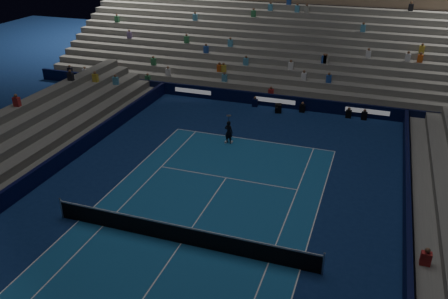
% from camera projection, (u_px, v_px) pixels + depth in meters
% --- Properties ---
extents(ground, '(90.00, 90.00, 0.00)m').
position_uv_depth(ground, '(181.00, 243.00, 21.32)').
color(ground, '#0D2152').
rests_on(ground, ground).
extents(court_surface, '(10.97, 23.77, 0.01)m').
position_uv_depth(court_surface, '(181.00, 243.00, 21.32)').
color(court_surface, '#1A5690').
rests_on(court_surface, ground).
extents(sponsor_barrier_far, '(44.00, 0.25, 1.00)m').
position_uv_depth(sponsor_barrier_far, '(276.00, 101.00, 36.80)').
color(sponsor_barrier_far, black).
rests_on(sponsor_barrier_far, ground).
extents(sponsor_barrier_east, '(0.25, 37.00, 1.00)m').
position_uv_depth(sponsor_barrier_east, '(408.00, 283.00, 18.26)').
color(sponsor_barrier_east, black).
rests_on(sponsor_barrier_east, ground).
extents(sponsor_barrier_west, '(0.25, 37.00, 1.00)m').
position_uv_depth(sponsor_barrier_west, '(8.00, 197.00, 23.94)').
color(sponsor_barrier_west, black).
rests_on(sponsor_barrier_west, ground).
extents(grandstand_main, '(44.00, 15.20, 11.20)m').
position_uv_depth(grandstand_main, '(300.00, 39.00, 43.51)').
color(grandstand_main, slate).
rests_on(grandstand_main, ground).
extents(tennis_net, '(12.90, 0.10, 1.10)m').
position_uv_depth(tennis_net, '(181.00, 234.00, 21.10)').
color(tennis_net, '#B2B2B7').
rests_on(tennis_net, ground).
extents(tennis_player, '(0.63, 0.47, 1.56)m').
position_uv_depth(tennis_player, '(229.00, 132.00, 30.65)').
color(tennis_player, black).
rests_on(tennis_player, ground).
extents(broadcast_camera, '(0.62, 1.00, 0.64)m').
position_uv_depth(broadcast_camera, '(278.00, 108.00, 35.80)').
color(broadcast_camera, black).
rests_on(broadcast_camera, ground).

